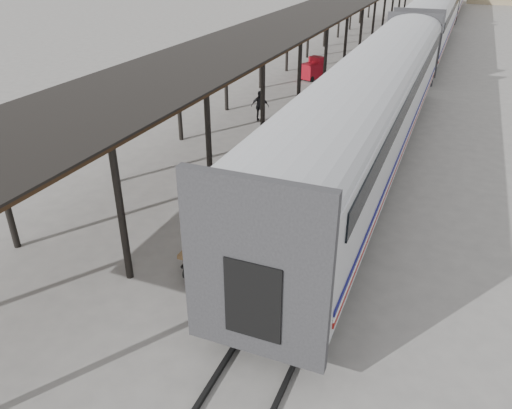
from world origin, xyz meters
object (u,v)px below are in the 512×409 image
at_px(porter, 214,225).
at_px(pedestrian, 260,106).
at_px(baggage_cart, 218,244).
at_px(luggage_tug, 313,69).

xyz_separation_m(porter, pedestrian, (-3.92, 13.06, -0.90)).
xyz_separation_m(baggage_cart, porter, (0.25, -0.65, 1.03)).
bearing_deg(baggage_cart, pedestrian, 105.49).
bearing_deg(porter, luggage_tug, 7.59).
distance_m(luggage_tug, porter, 22.87).
bearing_deg(pedestrian, luggage_tug, -101.81).
distance_m(luggage_tug, pedestrian, 9.46).
bearing_deg(porter, baggage_cart, 18.76).
bearing_deg(luggage_tug, pedestrian, -68.32).
bearing_deg(luggage_tug, baggage_cart, -58.76).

